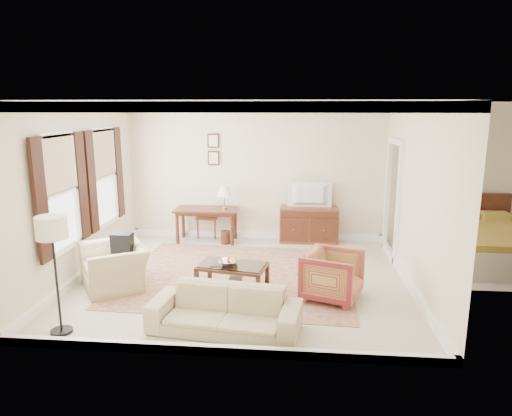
% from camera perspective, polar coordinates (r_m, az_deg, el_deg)
% --- Properties ---
extents(room_shell, '(5.51, 5.01, 2.91)m').
position_cam_1_polar(room_shell, '(7.28, -1.81, 9.71)').
color(room_shell, beige).
rests_on(room_shell, ground).
extents(annex_bedroom, '(3.00, 2.70, 2.90)m').
position_cam_1_polar(annex_bedroom, '(9.45, 27.49, -4.19)').
color(annex_bedroom, beige).
rests_on(annex_bedroom, ground).
extents(window_front, '(0.12, 1.56, 1.80)m').
position_cam_1_polar(window_front, '(7.55, -23.25, 1.75)').
color(window_front, '#CCB284').
rests_on(window_front, room_shell).
extents(window_rear, '(0.12, 1.56, 1.80)m').
position_cam_1_polar(window_rear, '(8.97, -18.46, 3.69)').
color(window_rear, '#CCB284').
rests_on(window_rear, room_shell).
extents(doorway, '(0.10, 1.12, 2.25)m').
position_cam_1_polar(doorway, '(9.08, 16.69, 0.87)').
color(doorway, white).
rests_on(doorway, room_shell).
extents(rug, '(3.99, 3.47, 0.01)m').
position_cam_1_polar(rug, '(7.90, -2.29, -8.41)').
color(rug, maroon).
rests_on(rug, room_shell).
extents(writing_desk, '(1.32, 0.66, 0.72)m').
position_cam_1_polar(writing_desk, '(9.74, -6.19, -0.70)').
color(writing_desk, '#4C2315').
rests_on(writing_desk, room_shell).
extents(desk_chair, '(0.50, 0.50, 1.05)m').
position_cam_1_polar(desk_chair, '(10.10, -6.05, -0.71)').
color(desk_chair, brown).
rests_on(desk_chair, room_shell).
extents(desk_lamp, '(0.32, 0.32, 0.50)m').
position_cam_1_polar(desk_lamp, '(9.59, -3.96, 1.35)').
color(desk_lamp, silver).
rests_on(desk_lamp, writing_desk).
extents(framed_prints, '(0.25, 0.04, 0.68)m').
position_cam_1_polar(framed_prints, '(9.89, -5.34, 7.34)').
color(framed_prints, '#4C2315').
rests_on(framed_prints, room_shell).
extents(sideboard, '(1.22, 0.47, 0.75)m').
position_cam_1_polar(sideboard, '(9.77, 6.61, -2.08)').
color(sideboard, brown).
rests_on(sideboard, room_shell).
extents(tv, '(0.89, 0.51, 0.12)m').
position_cam_1_polar(tv, '(9.58, 6.73, 2.65)').
color(tv, black).
rests_on(tv, sideboard).
extents(coffee_table, '(1.13, 0.79, 0.44)m').
position_cam_1_polar(coffee_table, '(7.18, -2.95, -7.79)').
color(coffee_table, '#4C2315').
rests_on(coffee_table, room_shell).
extents(fruit_bowl, '(0.42, 0.42, 0.10)m').
position_cam_1_polar(fruit_bowl, '(7.10, -3.55, -6.69)').
color(fruit_bowl, silver).
rests_on(fruit_bowl, coffee_table).
extents(book_a, '(0.28, 0.05, 0.38)m').
position_cam_1_polar(book_a, '(7.28, -3.45, -8.88)').
color(book_a, brown).
rests_on(book_a, coffee_table).
extents(book_b, '(0.24, 0.18, 0.38)m').
position_cam_1_polar(book_b, '(7.07, -1.36, -9.57)').
color(book_b, brown).
rests_on(book_b, coffee_table).
extents(striped_armchair, '(0.97, 1.00, 0.82)m').
position_cam_1_polar(striped_armchair, '(6.95, 9.56, -8.04)').
color(striped_armchair, maroon).
rests_on(striped_armchair, room_shell).
extents(club_armchair, '(1.15, 1.26, 0.92)m').
position_cam_1_polar(club_armchair, '(7.61, -17.29, -6.17)').
color(club_armchair, tan).
rests_on(club_armchair, room_shell).
extents(backpack, '(0.35, 0.39, 0.40)m').
position_cam_1_polar(backpack, '(7.59, -16.37, -4.21)').
color(backpack, black).
rests_on(backpack, club_armchair).
extents(sofa, '(1.98, 0.81, 0.75)m').
position_cam_1_polar(sofa, '(5.95, -3.94, -11.85)').
color(sofa, tan).
rests_on(sofa, room_shell).
extents(floor_lamp, '(0.38, 0.38, 1.53)m').
position_cam_1_polar(floor_lamp, '(6.11, -24.13, -3.26)').
color(floor_lamp, black).
rests_on(floor_lamp, room_shell).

